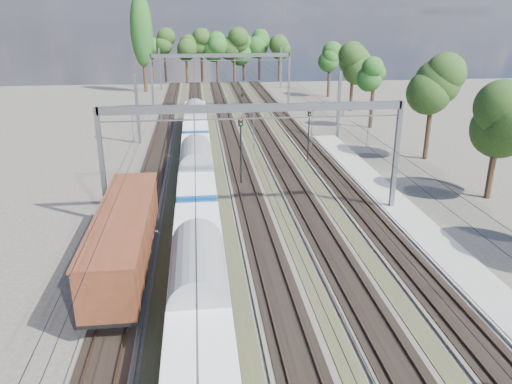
{
  "coord_description": "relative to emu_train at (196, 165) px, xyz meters",
  "views": [
    {
      "loc": [
        -4.22,
        -7.03,
        15.49
      ],
      "look_at": [
        -0.1,
        27.75,
        2.8
      ],
      "focal_mm": 35.0,
      "sensor_mm": 36.0,
      "label": 1
    }
  ],
  "objects": [
    {
      "name": "platform",
      "position": [
        16.5,
        -16.1,
        -2.4
      ],
      "size": [
        3.0,
        70.0,
        0.3
      ],
      "primitive_type": "cube",
      "color": "gray",
      "rests_on": "ground"
    },
    {
      "name": "catenary",
      "position": [
        4.83,
        16.59,
        3.85
      ],
      "size": [
        25.65,
        130.0,
        9.0
      ],
      "color": "slate",
      "rests_on": "ground"
    },
    {
      "name": "poplar",
      "position": [
        -10.0,
        61.9,
        9.33
      ],
      "size": [
        4.4,
        4.4,
        19.04
      ],
      "color": "black",
      "rests_on": "ground"
    },
    {
      "name": "freight_boxcar",
      "position": [
        -4.5,
        -14.19,
        -0.17
      ],
      "size": [
        3.14,
        15.18,
        3.91
      ],
      "color": "black",
      "rests_on": "ground"
    },
    {
      "name": "tree_belt",
      "position": [
        12.4,
        55.19,
        5.44
      ],
      "size": [
        39.68,
        99.62,
        11.57
      ],
      "color": "black",
      "rests_on": "ground"
    },
    {
      "name": "signal_near",
      "position": [
        4.16,
        1.55,
        1.52
      ],
      "size": [
        0.46,
        0.43,
        6.44
      ],
      "rotation": [
        0.0,
        0.0,
        0.4
      ],
      "color": "black",
      "rests_on": "ground"
    },
    {
      "name": "worker",
      "position": [
        8.9,
        51.73,
        -1.64
      ],
      "size": [
        0.52,
        0.72,
        1.83
      ],
      "primitive_type": "imported",
      "rotation": [
        0.0,
        0.0,
        1.7
      ],
      "color": "black",
      "rests_on": "ground"
    },
    {
      "name": "track_bed",
      "position": [
        4.5,
        8.9,
        -2.45
      ],
      "size": [
        21.0,
        130.0,
        0.34
      ],
      "color": "#47423A",
      "rests_on": "ground"
    },
    {
      "name": "emu_train",
      "position": [
        0.0,
        0.0,
        0.0
      ],
      "size": [
        2.97,
        62.78,
        4.34
      ],
      "color": "black",
      "rests_on": "ground"
    },
    {
      "name": "signal_far",
      "position": [
        12.07,
        8.3,
        1.08
      ],
      "size": [
        0.4,
        0.37,
        5.75
      ],
      "rotation": [
        0.0,
        0.0,
        -0.31
      ],
      "color": "black",
      "rests_on": "ground"
    }
  ]
}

